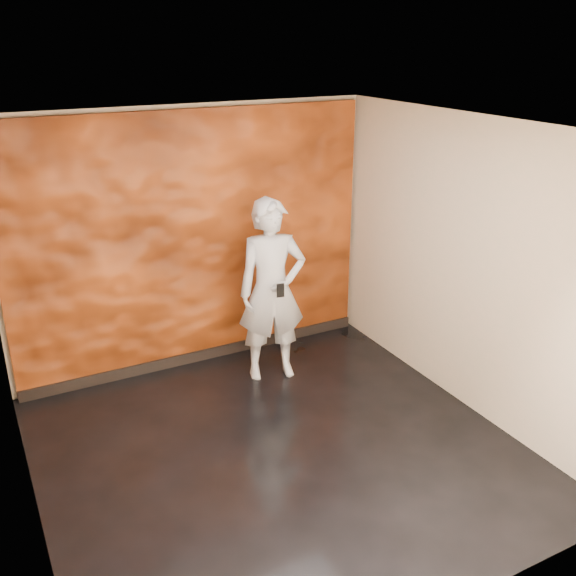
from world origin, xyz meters
name	(u,v)px	position (x,y,z in m)	size (l,w,h in m)	color
room	(278,306)	(0.00, 0.00, 1.40)	(4.02, 4.02, 2.81)	black
feature_wall	(194,243)	(0.00, 1.96, 1.38)	(3.90, 0.06, 2.75)	#C45219
baseboard	(202,355)	(0.00, 1.92, 0.06)	(3.90, 0.04, 0.12)	black
man	(272,291)	(0.57, 1.27, 0.97)	(0.71, 0.46, 1.94)	#9296A1
phone	(280,290)	(0.53, 1.00, 1.08)	(0.08, 0.02, 0.14)	black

